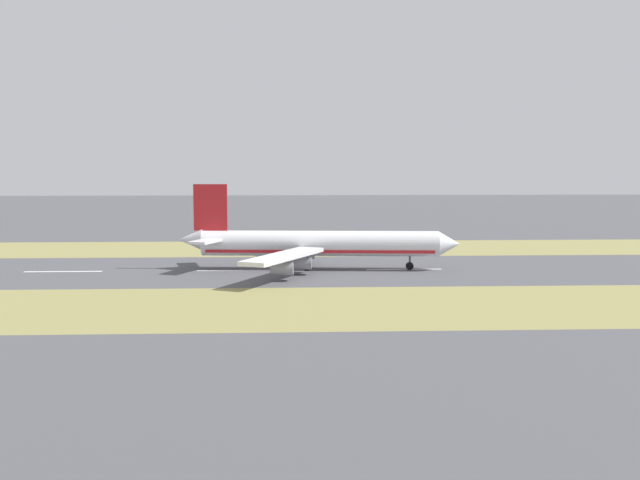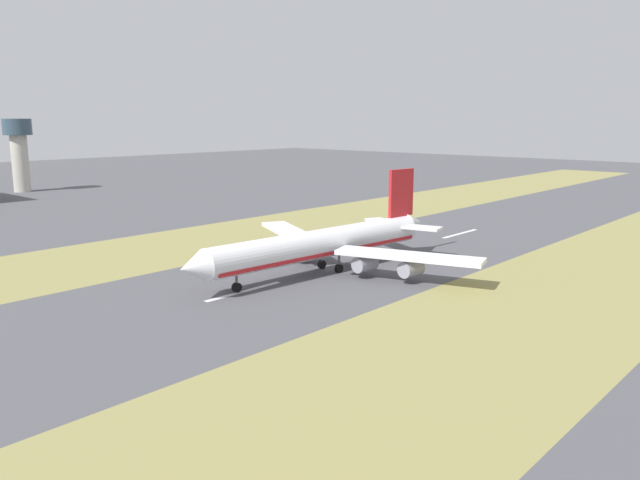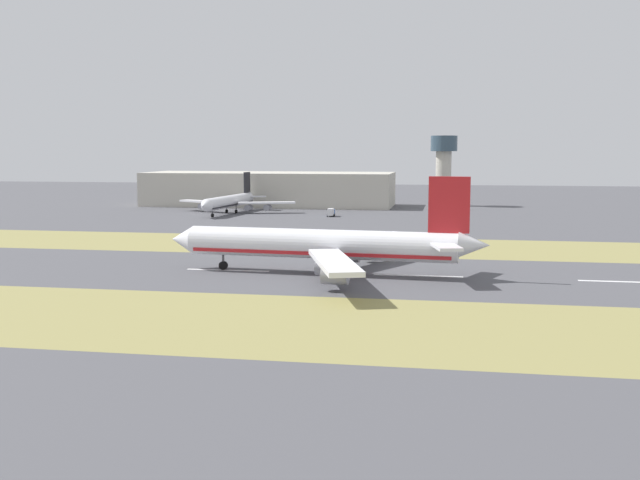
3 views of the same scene
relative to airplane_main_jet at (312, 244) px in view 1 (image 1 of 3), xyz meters
name	(u,v)px [view 1 (image 1 of 3)]	position (x,y,z in m)	size (l,w,h in m)	color
ground_plane	(303,270)	(1.22, -2.10, -6.02)	(800.00, 800.00, 0.00)	#4C4C51
grass_median_west	(300,248)	(-43.78, -2.10, -6.02)	(40.00, 600.00, 0.01)	olive
grass_median_east	(309,307)	(46.22, -2.10, -6.02)	(40.00, 600.00, 0.01)	olive
centreline_dash_near	(63,272)	(1.22, -58.10, -6.01)	(1.20, 18.00, 0.01)	silver
centreline_dash_mid	(235,270)	(1.22, -18.10, -6.01)	(1.20, 18.00, 0.01)	silver
centreline_dash_far	(404,269)	(1.22, 21.90, -6.01)	(1.20, 18.00, 0.01)	silver
airplane_main_jet	(312,244)	(0.00, 0.00, 0.00)	(63.93, 67.22, 20.20)	white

